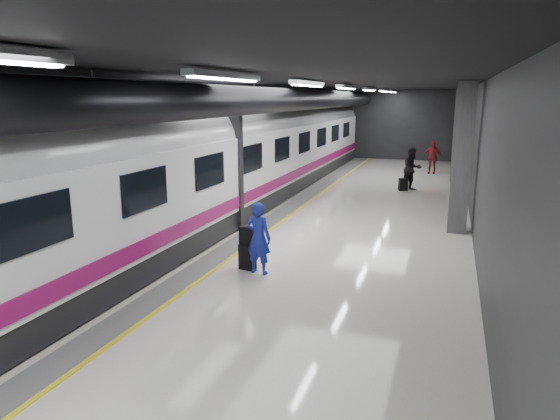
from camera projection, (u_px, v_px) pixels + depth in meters
The scene contains 9 objects.
ground at pixel (296, 235), 14.96m from camera, with size 40.00×40.00×0.00m, color silver.
platform_hall at pixel (297, 114), 15.15m from camera, with size 10.02×40.02×4.51m.
train at pixel (197, 162), 15.52m from camera, with size 3.05×38.00×4.05m.
traveler_main at pixel (258, 238), 11.56m from camera, with size 0.62×0.41×1.71m, color #231ACA.
suitcase_main at pixel (247, 257), 11.96m from camera, with size 0.38×0.24×0.62m, color black.
shoulder_bag at pixel (246, 235), 11.85m from camera, with size 0.33×0.18×0.44m, color black.
traveler_far_a at pixel (412, 169), 21.95m from camera, with size 0.93×0.73×1.92m, color black.
traveler_far_b at pixel (432, 157), 26.88m from camera, with size 1.04×0.43×1.78m, color maroon.
suitcase_far at pixel (403, 184), 22.07m from camera, with size 0.38×0.25×0.56m, color black.
Camera 1 is at (4.21, -13.80, 4.05)m, focal length 32.00 mm.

